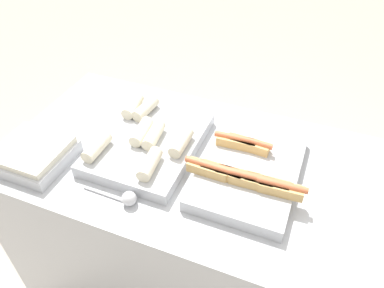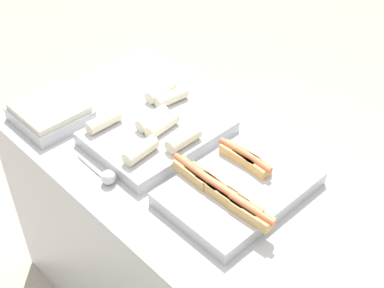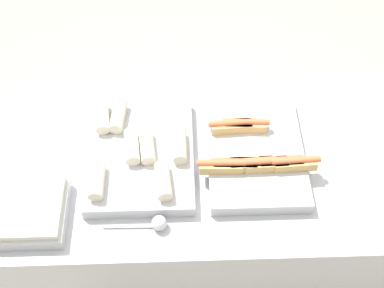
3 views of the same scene
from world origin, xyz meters
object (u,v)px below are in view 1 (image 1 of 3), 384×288
object	(u,v)px
tray_hotdogs	(248,170)
serving_spoon_near	(126,198)
tray_wraps	(148,141)
tray_side_front	(33,154)

from	to	relation	value
tray_hotdogs	serving_spoon_near	world-z (taller)	tray_hotdogs
serving_spoon_near	tray_wraps	bearing A→B (deg)	102.13
tray_hotdogs	serving_spoon_near	size ratio (longest dim) A/B	2.34
serving_spoon_near	tray_hotdogs	bearing A→B (deg)	37.66
tray_hotdogs	tray_wraps	distance (m)	0.41
tray_wraps	serving_spoon_near	distance (m)	0.28
tray_wraps	serving_spoon_near	world-z (taller)	tray_wraps
tray_wraps	tray_side_front	bearing A→B (deg)	-147.88
tray_wraps	tray_side_front	size ratio (longest dim) A/B	1.85
tray_side_front	serving_spoon_near	xyz separation A→B (m)	(0.42, -0.05, -0.01)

